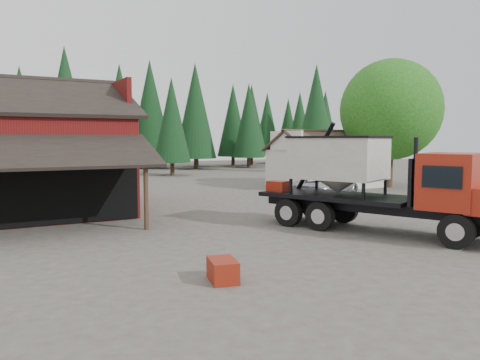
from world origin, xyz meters
TOP-DOWN VIEW (x-y plane):
  - ground at (0.00, 0.00)m, footprint 120.00×120.00m
  - farmhouse at (13.00, 13.00)m, footprint 8.60×6.42m
  - deciduous_tree at (17.01, 9.97)m, footprint 8.00×8.00m
  - conifer_backdrop at (0.00, 42.00)m, footprint 76.00×16.00m
  - near_pine_b at (6.00, 30.00)m, footprint 3.96×3.96m
  - near_pine_c at (22.00, 26.00)m, footprint 4.84×4.84m
  - near_pine_d at (-4.00, 34.00)m, footprint 5.28×5.28m
  - feed_truck at (2.69, -2.97)m, footprint 6.58×10.51m
  - silver_car at (8.00, 6.79)m, footprint 6.23×4.70m
  - equip_box at (-6.00, -6.00)m, footprint 0.94×1.23m

SIDE VIEW (x-z plane):
  - ground at x=0.00m, z-range 0.00..0.00m
  - conifer_backdrop at x=0.00m, z-range -8.00..8.00m
  - equip_box at x=-6.00m, z-range 0.00..0.60m
  - silver_car at x=8.00m, z-range 0.00..1.57m
  - farmhouse at x=13.00m, z-range -0.66..3.99m
  - feed_truck at x=2.69m, z-range -0.15..4.49m
  - near_pine_b at x=6.00m, z-range 0.69..11.09m
  - deciduous_tree at x=17.01m, z-range 0.81..11.01m
  - near_pine_c at x=22.00m, z-range 0.69..13.09m
  - near_pine_d at x=-4.00m, z-range 0.69..14.09m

